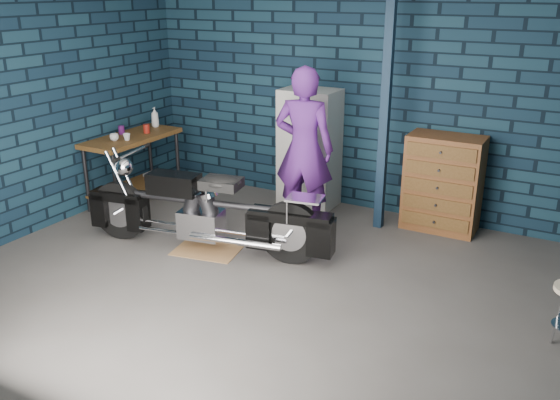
% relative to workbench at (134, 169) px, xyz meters
% --- Properties ---
extents(ground, '(6.00, 6.00, 0.00)m').
position_rel_workbench_xyz_m(ground, '(2.68, -1.23, -0.46)').
color(ground, '#4A4745').
rests_on(ground, ground).
extents(room_walls, '(6.02, 5.01, 2.71)m').
position_rel_workbench_xyz_m(room_walls, '(2.68, -0.68, 1.45)').
color(room_walls, black).
rests_on(room_walls, ground).
extents(support_post, '(0.10, 0.10, 2.70)m').
position_rel_workbench_xyz_m(support_post, '(3.23, 0.72, 0.90)').
color(support_post, '#102134').
rests_on(support_post, ground).
extents(workbench, '(0.60, 1.40, 0.91)m').
position_rel_workbench_xyz_m(workbench, '(0.00, 0.00, 0.00)').
color(workbench, brown).
rests_on(workbench, ground).
extents(drip_mat, '(0.80, 0.65, 0.01)m').
position_rel_workbench_xyz_m(drip_mat, '(1.80, -0.86, -0.45)').
color(drip_mat, olive).
rests_on(drip_mat, ground).
extents(motorcycle, '(2.51, 1.09, 1.07)m').
position_rel_workbench_xyz_m(motorcycle, '(1.80, -0.86, 0.08)').
color(motorcycle, black).
rests_on(motorcycle, ground).
extents(person, '(0.78, 0.59, 1.94)m').
position_rel_workbench_xyz_m(person, '(2.41, 0.30, 0.52)').
color(person, '#542078').
rests_on(person, ground).
extents(storage_bin, '(0.41, 0.29, 0.25)m').
position_rel_workbench_xyz_m(storage_bin, '(0.02, 0.50, -0.33)').
color(storage_bin, '#979BA0').
rests_on(storage_bin, ground).
extents(locker, '(0.72, 0.52, 1.55)m').
position_rel_workbench_xyz_m(locker, '(2.13, 1.00, 0.32)').
color(locker, beige).
rests_on(locker, ground).
extents(tool_chest, '(0.86, 0.48, 1.15)m').
position_rel_workbench_xyz_m(tool_chest, '(3.90, 1.00, 0.12)').
color(tool_chest, brown).
rests_on(tool_chest, ground).
extents(cup_a, '(0.12, 0.12, 0.09)m').
position_rel_workbench_xyz_m(cup_a, '(-0.00, -0.31, 0.50)').
color(cup_a, beige).
rests_on(cup_a, workbench).
extents(cup_b, '(0.12, 0.12, 0.09)m').
position_rel_workbench_xyz_m(cup_b, '(0.12, -0.22, 0.50)').
color(cup_b, beige).
rests_on(cup_b, workbench).
extents(mug_purple, '(0.09, 0.09, 0.11)m').
position_rel_workbench_xyz_m(mug_purple, '(-0.18, 0.01, 0.51)').
color(mug_purple, '#541860').
rests_on(mug_purple, workbench).
extents(mug_red, '(0.10, 0.10, 0.12)m').
position_rel_workbench_xyz_m(mug_red, '(0.08, 0.22, 0.51)').
color(mug_red, maroon).
rests_on(mug_red, workbench).
extents(bottle, '(0.13, 0.13, 0.28)m').
position_rel_workbench_xyz_m(bottle, '(-0.06, 0.56, 0.59)').
color(bottle, '#979BA0').
rests_on(bottle, workbench).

